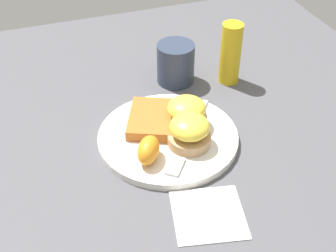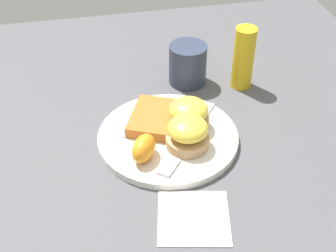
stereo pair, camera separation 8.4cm
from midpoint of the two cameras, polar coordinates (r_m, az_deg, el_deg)
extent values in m
plane|color=#4C4C51|center=(0.86, -2.79, -1.87)|extent=(1.10, 1.10, 0.00)
cylinder|color=silver|center=(0.86, -2.80, -1.51)|extent=(0.26, 0.26, 0.01)
cylinder|color=tan|center=(0.83, -0.30, -1.75)|extent=(0.08, 0.08, 0.02)
ellipsoid|color=yellow|center=(0.81, -0.30, -0.20)|extent=(0.07, 0.07, 0.04)
cylinder|color=tan|center=(0.87, -0.51, 0.54)|extent=(0.08, 0.08, 0.02)
ellipsoid|color=yellow|center=(0.85, -0.52, 2.06)|extent=(0.07, 0.07, 0.04)
cube|color=#AE6327|center=(0.88, -4.65, 0.73)|extent=(0.14, 0.12, 0.02)
ellipsoid|color=orange|center=(0.79, -5.45, -3.08)|extent=(0.07, 0.06, 0.04)
cube|color=silver|center=(0.89, 0.94, 0.87)|extent=(0.10, 0.08, 0.00)
cube|color=silver|center=(0.79, -2.19, -5.05)|extent=(0.05, 0.05, 0.00)
cylinder|color=#2D384C|center=(1.00, -1.49, 7.57)|extent=(0.08, 0.08, 0.09)
torus|color=#2D384C|center=(1.04, -2.30, 9.01)|extent=(0.05, 0.01, 0.05)
cube|color=white|center=(0.74, 1.42, -10.89)|extent=(0.13, 0.13, 0.00)
cylinder|color=gold|center=(0.99, 5.21, 8.72)|extent=(0.04, 0.04, 0.13)
camera|label=1|loc=(0.04, -92.86, -2.30)|focal=50.00mm
camera|label=2|loc=(0.04, 87.14, 2.30)|focal=50.00mm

